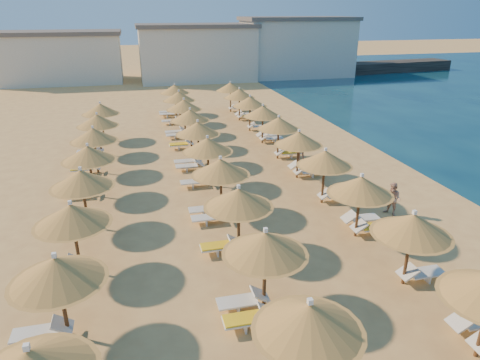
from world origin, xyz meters
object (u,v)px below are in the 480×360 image
object	(u,v)px
parasol_row_west	(214,156)
beachgoer_b	(393,199)
jetty	(364,68)
beachgoer_c	(301,148)
parasol_row_east	(311,149)

from	to	relation	value
parasol_row_west	beachgoer_b	size ratio (longest dim) A/B	25.94
jetty	beachgoer_c	xyz separation A→B (m)	(-24.23, -36.14, 0.15)
beachgoer_c	parasol_row_west	bearing A→B (deg)	-98.39
parasol_row_west	beachgoer_b	xyz separation A→B (m)	(7.79, -3.83, -1.50)
beachgoer_b	beachgoer_c	distance (m)	8.30
jetty	parasol_row_west	bearing A→B (deg)	-133.51
parasol_row_east	parasol_row_west	size ratio (longest dim) A/B	1.00
jetty	beachgoer_c	world-z (taller)	beachgoer_c
jetty	beachgoer_b	distance (m)	49.86
parasol_row_east	beachgoer_b	distance (m)	4.88
parasol_row_east	parasol_row_west	bearing A→B (deg)	180.00
jetty	beachgoer_b	world-z (taller)	beachgoer_b
parasol_row_east	parasol_row_west	distance (m)	5.17
jetty	parasol_row_east	xyz separation A→B (m)	(-25.45, -40.49, 1.55)
jetty	parasol_row_east	size ratio (longest dim) A/B	0.72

